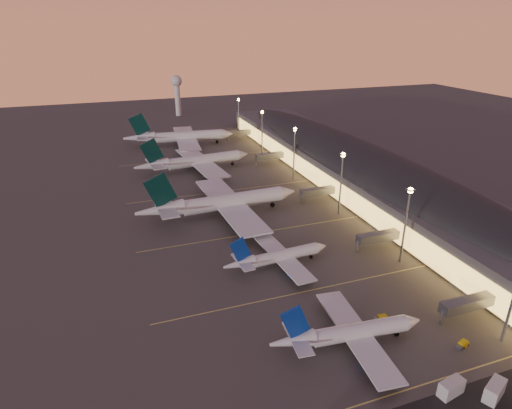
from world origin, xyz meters
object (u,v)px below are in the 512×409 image
Objects in this scene: airliner_narrow_south at (348,333)px; airliner_wide_near at (220,203)px; catering_truck_b at (495,390)px; airliner_wide_far at (180,137)px; catering_truck_a at (452,388)px; baggage_tug_b at (381,318)px; airliner_narrow_north at (277,257)px; baggage_tug_a at (462,345)px; radar_tower at (177,89)px; airliner_wide_mid at (194,161)px.

airliner_narrow_south is 0.58× the size of airliner_wide_near.
airliner_wide_near is 9.37× the size of catering_truck_b.
airliner_narrow_south is at bearing -82.73° from airliner_wide_far.
catering_truck_b is at bearing -34.87° from catering_truck_a.
catering_truck_a is (-0.33, -25.77, 1.15)m from baggage_tug_b.
airliner_narrow_north is 5.45× the size of catering_truck_a.
airliner_wide_near is 111.25m from catering_truck_b.
baggage_tug_b is at bearing 78.87° from catering_truck_a.
baggage_tug_a is 0.58× the size of catering_truck_b.
airliner_narrow_south is 9.48× the size of baggage_tug_a.
airliner_narrow_north is at bearing 101.43° from baggage_tug_a.
airliner_narrow_north is at bearing -92.98° from radar_tower.
radar_tower is at bearing 93.33° from airliner_narrow_south.
radar_tower is 309.58m from catering_truck_a.
airliner_wide_near is 1.07× the size of airliner_wide_mid.
airliner_wide_far is at bearing 96.97° from airliner_narrow_south.
catering_truck_b is at bearing -86.81° from airliner_wide_mid.
airliner_wide_mid reaches higher than airliner_narrow_north.
radar_tower is (17.69, 146.28, 16.77)m from airliner_wide_mid.
airliner_narrow_south is 142.49m from airliner_wide_mid.
catering_truck_b is (26.04, -218.35, -3.85)m from airliner_wide_far.
airliner_wide_near is 111.32m from airliner_wide_far.
airliner_narrow_south reaches higher than baggage_tug_a.
airliner_narrow_north reaches higher than catering_truck_b.
catering_truck_b is (7.52, -29.35, 1.24)m from baggage_tug_b.
baggage_tug_b is (13.43, 5.46, -3.08)m from airliner_narrow_south.
airliner_wide_far reaches higher than baggage_tug_a.
airliner_narrow_south is at bearing -93.55° from airliner_wide_mid.
baggage_tug_a is at bearing -84.13° from airliner_wide_mid.
catering_truck_a is at bearing -51.72° from airliner_narrow_south.
baggage_tug_a is (28.13, -49.33, -2.82)m from airliner_narrow_north.
airliner_wide_far is (3.85, 111.26, 0.12)m from airliner_wide_near.
airliner_narrow_north is 9.43× the size of baggage_tug_b.
airliner_wide_mid is 9.33× the size of catering_truck_a.
radar_tower is 299.59m from baggage_tug_a.
airliner_wide_near reaches higher than catering_truck_a.
airliner_wide_mid is (2.06, 59.12, -0.38)m from airliner_wide_near.
radar_tower reaches higher than baggage_tug_a.
airliner_narrow_north is 1.11× the size of radar_tower.
airliner_wide_far is 9.58× the size of catering_truck_b.
airliner_narrow_north is at bearing 120.03° from baggage_tug_b.
airliner_wide_near is (-8.94, 83.20, 1.89)m from airliner_narrow_south.
airliner_wide_near reaches higher than airliner_narrow_south.
baggage_tug_a is (34.92, -93.05, -4.96)m from airliner_wide_near.
airliner_wide_near reaches higher than baggage_tug_b.
radar_tower reaches higher than airliner_wide_far.
airliner_narrow_north reaches higher than baggage_tug_a.
baggage_tug_b is at bearing -69.48° from airliner_narrow_north.
catering_truck_b is (20.95, -23.89, -1.84)m from airliner_narrow_south.
radar_tower reaches higher than airliner_wide_mid.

